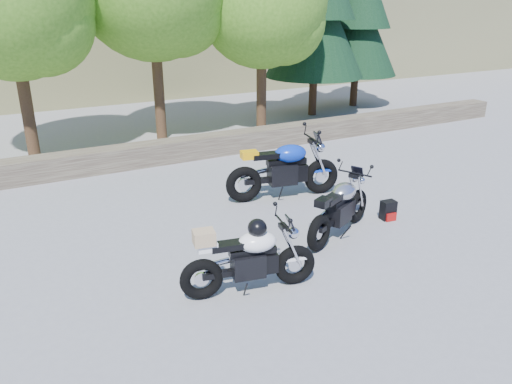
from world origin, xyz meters
The scene contains 8 objects.
ground centered at (0.00, 0.00, 0.00)m, with size 90.00×90.00×0.00m, color gray.
stone_wall centered at (0.00, 5.50, 0.25)m, with size 22.00×0.55×0.50m, color #473A2F.
tree_decid_right centered at (3.71, 6.94, 3.50)m, with size 3.54×3.54×5.41m.
conifer_far centered at (8.40, 8.80, 3.27)m, with size 2.82×2.82×6.27m.
silver_bike centered at (1.39, 0.38, 0.46)m, with size 1.76×0.95×0.94m.
white_bike centered at (-0.67, -0.42, 0.49)m, with size 1.81×0.62×1.01m.
blue_bike centered at (1.47, 2.22, 0.55)m, with size 2.26×0.77×1.14m.
backpack centered at (2.52, 0.48, 0.16)m, with size 0.26×0.23×0.34m.
Camera 1 is at (-3.26, -5.43, 3.55)m, focal length 35.00 mm.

